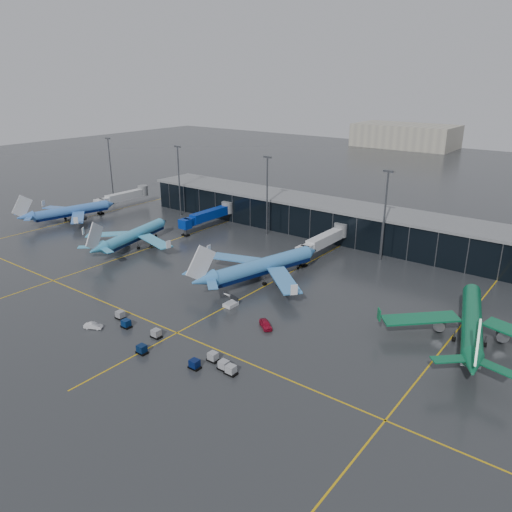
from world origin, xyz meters
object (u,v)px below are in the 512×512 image
Objects in this scene: airliner_arkefly at (134,228)px; airliner_klm_near at (264,257)px; airliner_aer_lingus at (474,311)px; mobile_airstair at (231,303)px; baggage_carts at (173,346)px; service_van_white at (93,326)px; airliner_klm_west at (71,205)px; service_van_red at (266,324)px.

airliner_arkefly is 0.91× the size of airliner_klm_near.
airliner_aer_lingus is 50.70m from mobile_airstair.
mobile_airstair is (-3.64, 21.33, 0.01)m from baggage_carts.
mobile_airstair reaches higher than service_van_white.
airliner_arkefly is 52.89m from service_van_white.
airliner_aer_lingus is (138.26, -2.37, 0.71)m from airliner_klm_west.
airliner_klm_near is 1.18× the size of baggage_carts.
mobile_airstair reaches higher than service_van_red.
airliner_arkefly is 10.77× the size of mobile_airstair.
airliner_arkefly is at bearing 12.24° from service_van_white.
airliner_klm_near reaches higher than service_van_red.
airliner_arkefly is 65.35m from service_van_red.
baggage_carts is at bearing -170.00° from service_van_red.
airliner_klm_west is at bearing -167.52° from airliner_klm_near.
airliner_klm_west is 93.08m from mobile_airstair.
baggage_carts is (-43.74, -38.51, -5.53)m from airliner_aer_lingus.
service_van_red is at bearing -80.87° from service_van_white.
airliner_klm_near is 44.35m from service_van_white.
airliner_aer_lingus is at bearing 41.36° from baggage_carts.
airliner_klm_west is 138.28m from airliner_aer_lingus.
baggage_carts is 9.04× the size of service_van_white.
baggage_carts is 21.63m from mobile_airstair.
airliner_aer_lingus is 1.17× the size of baggage_carts.
airliner_aer_lingus reaches higher than baggage_carts.
airliner_aer_lingus is at bearing 14.85° from airliner_klm_near.
service_van_red is (-34.90, -20.70, -5.50)m from airliner_aer_lingus.
baggage_carts is 19.88m from service_van_red.
airliner_arkefly reaches higher than mobile_airstair.
service_van_white is (-12.53, -42.17, -5.66)m from airliner_klm_near.
mobile_airstair is 29.86m from service_van_white.
airliner_klm_west is 103.09m from baggage_carts.
baggage_carts is (53.86, -35.57, -4.94)m from airliner_arkefly.
airliner_arkefly is 52.43m from mobile_airstair.
service_van_white is at bearing -92.23° from airliner_klm_near.
airliner_klm_west is at bearing 156.61° from baggage_carts.
airliner_klm_near is 26.13m from service_van_red.
airliner_klm_west is 87.81m from service_van_white.
airliner_klm_near reaches higher than mobile_airstair.
airliner_klm_west is 7.92× the size of service_van_red.
service_van_white is (-15.63, -25.45, -0.14)m from mobile_airstair.
airliner_klm_near reaches higher than baggage_carts.
airliner_klm_near is at bearing -45.39° from service_van_white.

